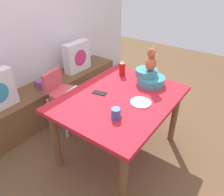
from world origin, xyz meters
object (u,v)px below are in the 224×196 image
at_px(dinner_plate_near, 141,102).
at_px(infant_seat_teal, 149,78).
at_px(teddy_bear, 151,60).
at_px(coffee_mug, 116,113).
at_px(book_stack, 43,83).
at_px(dining_table, 120,105).
at_px(ketchup_bottle, 122,68).
at_px(cell_phone, 100,93).
at_px(highchair, 62,94).
at_px(pillow_floral_right, 77,57).

bearing_deg(dinner_plate_near, infant_seat_teal, 17.00).
relative_size(infant_seat_teal, dinner_plate_near, 1.65).
height_order(teddy_bear, coffee_mug, teddy_bear).
bearing_deg(book_stack, dining_table, -90.24).
xyz_separation_m(book_stack, ketchup_bottle, (0.42, -0.99, 0.32)).
xyz_separation_m(dinner_plate_near, cell_phone, (-0.09, 0.43, -0.00)).
bearing_deg(cell_phone, ketchup_bottle, -6.12).
relative_size(infant_seat_teal, cell_phone, 2.29).
relative_size(dining_table, highchair, 1.60).
relative_size(book_stack, coffee_mug, 1.67).
bearing_deg(book_stack, dinner_plate_near, -89.35).
distance_m(highchair, coffee_mug, 1.04).
xyz_separation_m(teddy_bear, dinner_plate_near, (-0.39, -0.12, -0.27)).
relative_size(dining_table, cell_phone, 8.77).
height_order(pillow_floral_right, cell_phone, pillow_floral_right).
bearing_deg(book_stack, coffee_mug, -102.38).
bearing_deg(cell_phone, infant_seat_teal, -44.61).
xyz_separation_m(book_stack, cell_phone, (-0.07, -1.04, 0.23)).
height_order(book_stack, dining_table, dining_table).
relative_size(book_stack, highchair, 0.25).
bearing_deg(infant_seat_teal, highchair, 117.28).
xyz_separation_m(coffee_mug, cell_phone, (0.24, 0.37, -0.04)).
bearing_deg(highchair, dining_table, -86.29).
bearing_deg(infant_seat_teal, ketchup_bottle, 88.93).
height_order(infant_seat_teal, ketchup_bottle, ketchup_bottle).
xyz_separation_m(coffee_mug, dinner_plate_near, (0.33, -0.06, -0.04)).
bearing_deg(dinner_plate_near, dining_table, 95.69).
relative_size(pillow_floral_right, highchair, 0.56).
height_order(pillow_floral_right, teddy_bear, teddy_bear).
bearing_deg(pillow_floral_right, cell_phone, -125.38).
height_order(pillow_floral_right, ketchup_bottle, ketchup_bottle).
relative_size(highchair, infant_seat_teal, 2.39).
bearing_deg(infant_seat_teal, cell_phone, 147.40).
bearing_deg(teddy_bear, book_stack, 106.98).
xyz_separation_m(pillow_floral_right, infant_seat_teal, (-0.24, -1.33, 0.13)).
bearing_deg(highchair, teddy_bear, -62.74).
bearing_deg(dinner_plate_near, book_stack, 90.65).
bearing_deg(cell_phone, teddy_bear, -44.66).
bearing_deg(dinner_plate_near, highchair, 94.13).
bearing_deg(pillow_floral_right, dining_table, -118.15).
relative_size(pillow_floral_right, coffee_mug, 3.67).
distance_m(pillow_floral_right, ketchup_bottle, 1.00).
xyz_separation_m(teddy_bear, coffee_mug, (-0.72, -0.06, -0.23)).
height_order(infant_seat_teal, dinner_plate_near, infant_seat_teal).
bearing_deg(infant_seat_teal, coffee_mug, -174.86).
bearing_deg(teddy_bear, ketchup_bottle, 88.93).
distance_m(pillow_floral_right, dinner_plate_near, 1.58).
distance_m(pillow_floral_right, coffee_mug, 1.69).
height_order(book_stack, infant_seat_teal, infant_seat_teal).
relative_size(book_stack, infant_seat_teal, 0.61).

